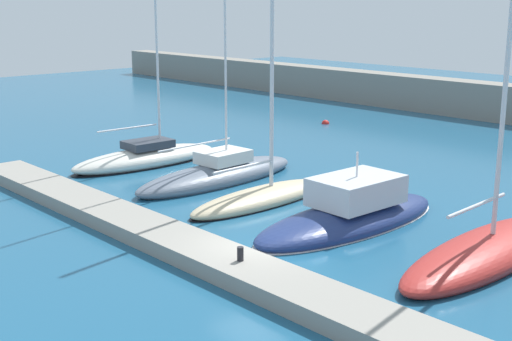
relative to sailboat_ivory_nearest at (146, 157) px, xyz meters
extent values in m
plane|color=#1E567A|center=(13.90, -5.03, -0.37)|extent=(120.00, 120.00, 0.00)
cube|color=gray|center=(13.90, -6.40, -0.10)|extent=(33.95, 1.98, 0.54)
ellipsoid|color=silver|center=(0.00, -0.01, -0.07)|extent=(2.67, 8.41, 1.11)
ellipsoid|color=black|center=(0.00, -0.01, -0.35)|extent=(2.69, 8.49, 0.12)
cylinder|color=silver|center=(0.02, 0.87, 7.10)|extent=(0.12, 0.12, 13.22)
cylinder|color=silver|center=(-0.03, -1.04, 1.65)|extent=(0.17, 3.38, 0.08)
cube|color=#333842|center=(0.00, 0.12, 0.69)|extent=(1.66, 2.41, 0.40)
ellipsoid|color=slate|center=(5.20, 0.52, -0.12)|extent=(3.12, 9.50, 1.20)
cylinder|color=silver|center=(5.17, 1.07, 7.80)|extent=(0.11, 0.11, 14.65)
cylinder|color=silver|center=(5.28, -0.83, 1.58)|extent=(0.31, 4.21, 0.07)
cube|color=silver|center=(5.18, 0.87, 0.76)|extent=(1.85, 2.40, 0.57)
ellipsoid|color=beige|center=(9.20, -0.36, -0.19)|extent=(2.25, 7.72, 0.92)
ellipsoid|color=black|center=(9.20, -0.36, -0.35)|extent=(2.27, 7.80, 0.12)
cylinder|color=silver|center=(9.19, 0.17, 6.89)|extent=(0.16, 0.16, 13.23)
cylinder|color=silver|center=(9.24, -1.39, 1.35)|extent=(0.22, 3.30, 0.11)
ellipsoid|color=navy|center=(13.65, -0.06, -0.17)|extent=(3.28, 9.22, 1.19)
ellipsoid|color=silver|center=(13.65, -0.06, -0.35)|extent=(3.32, 9.31, 0.12)
cube|color=silver|center=(13.66, 0.32, 0.95)|extent=(2.36, 3.42, 1.05)
cube|color=black|center=(13.69, 1.29, 1.10)|extent=(2.07, 0.89, 0.59)
cylinder|color=silver|center=(13.66, 0.32, 1.94)|extent=(0.08, 0.08, 0.94)
ellipsoid|color=#B72D28|center=(19.01, 0.64, -0.14)|extent=(3.02, 9.83, 1.15)
cylinder|color=silver|center=(19.06, -0.37, 1.68)|extent=(0.28, 3.56, 0.11)
sphere|color=red|center=(-1.96, 15.94, -0.37)|extent=(0.53, 0.53, 0.53)
cylinder|color=black|center=(14.72, -6.40, 0.39)|extent=(0.20, 0.20, 0.44)
camera|label=1|loc=(29.87, -19.59, 7.90)|focal=49.14mm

